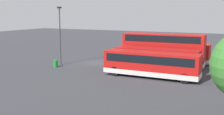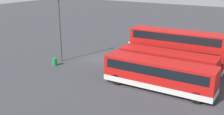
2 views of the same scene
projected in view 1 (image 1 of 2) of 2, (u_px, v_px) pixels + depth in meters
ground_plane at (97, 63)px, 40.93m from camera, size 140.00×140.00×0.00m
bus_single_deck_near_end at (174, 52)px, 40.87m from camera, size 2.75×10.41×2.95m
bus_double_decker_second at (163, 49)px, 37.86m from camera, size 2.95×11.24×4.55m
bus_single_deck_third at (156, 59)px, 34.69m from camera, size 2.65×10.70×2.95m
bus_single_deck_fourth at (151, 64)px, 31.50m from camera, size 2.71×11.10×2.95m
car_hatchback_silver at (127, 51)px, 48.48m from camera, size 4.42×2.04×1.43m
lamp_post_tall at (60, 31)px, 38.88m from camera, size 0.70×0.30×8.24m
waste_bin_yellow at (56, 64)px, 37.72m from camera, size 0.60×0.60×0.95m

